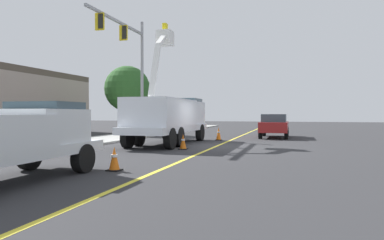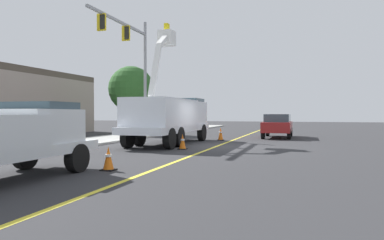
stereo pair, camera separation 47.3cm
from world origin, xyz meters
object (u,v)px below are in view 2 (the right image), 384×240
traffic_cone_mid_rear (183,142)px  utility_bucket_truck (170,116)px  traffic_signal_mast (132,54)px  traffic_cone_trailing (221,134)px  traffic_cone_mid_front (108,159)px  passing_minivan (278,124)px

traffic_cone_mid_rear → utility_bucket_truck: bearing=32.6°
utility_bucket_truck → traffic_signal_mast: (3.08, 4.04, 4.22)m
utility_bucket_truck → traffic_cone_mid_rear: bearing=-147.4°
traffic_cone_trailing → traffic_cone_mid_rear: bearing=176.5°
traffic_cone_mid_front → traffic_cone_trailing: traffic_cone_trailing is taller
utility_bucket_truck → traffic_cone_mid_front: 9.67m
passing_minivan → traffic_cone_mid_rear: (-9.98, 3.68, -0.61)m
traffic_cone_trailing → utility_bucket_truck: bearing=148.2°
traffic_cone_mid_front → traffic_cone_trailing: 12.88m
passing_minivan → traffic_signal_mast: 11.44m
traffic_cone_mid_front → traffic_signal_mast: bearing=25.0°
traffic_cone_trailing → passing_minivan: bearing=-41.3°
utility_bucket_truck → traffic_cone_trailing: (3.45, -2.15, -1.20)m
traffic_cone_mid_rear → traffic_signal_mast: (5.85, 5.81, 5.47)m
utility_bucket_truck → passing_minivan: size_ratio=1.71×
traffic_cone_mid_front → traffic_cone_trailing: bearing=-1.6°
traffic_cone_mid_rear → traffic_signal_mast: size_ratio=0.09×
utility_bucket_truck → traffic_cone_mid_rear: 3.51m
traffic_cone_mid_front → traffic_signal_mast: traffic_signal_mast is taller
traffic_cone_mid_front → traffic_signal_mast: (12.50, 5.82, 5.48)m
traffic_cone_mid_front → passing_minivan: bearing=-12.4°
passing_minivan → traffic_signal_mast: bearing=113.5°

